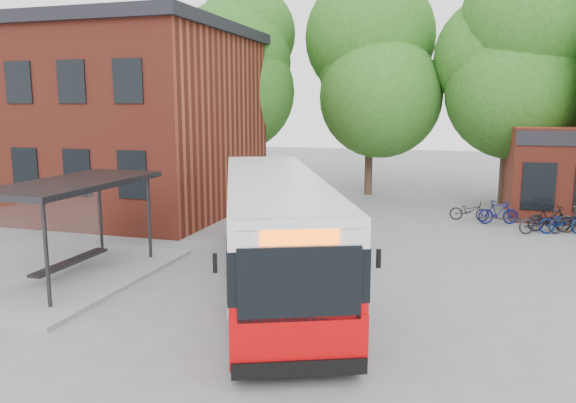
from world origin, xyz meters
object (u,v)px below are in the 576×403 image
(city_bus, at_px, (274,231))
(bicycle_0, at_px, (469,211))
(bicycle_1, at_px, (498,212))
(bicycle_4, at_px, (563,222))
(bus_shelter, at_px, (77,230))
(bicycle_3, at_px, (550,218))
(bicycle_2, at_px, (541,222))

(city_bus, height_order, bicycle_0, city_bus)
(bicycle_1, bearing_deg, bicycle_4, -133.15)
(city_bus, bearing_deg, bus_shelter, 170.19)
(bicycle_1, relative_size, bicycle_3, 0.95)
(bicycle_3, height_order, bicycle_4, bicycle_3)
(bicycle_3, bearing_deg, city_bus, 121.64)
(city_bus, bearing_deg, bicycle_4, 23.37)
(bicycle_0, height_order, bicycle_2, bicycle_2)
(city_bus, bearing_deg, bicycle_0, 40.88)
(bus_shelter, xyz_separation_m, bicycle_2, (13.44, 10.06, -0.98))
(bus_shelter, relative_size, bicycle_0, 4.28)
(bus_shelter, relative_size, bicycle_1, 4.19)
(city_bus, relative_size, bicycle_1, 7.15)
(bus_shelter, height_order, bicycle_2, bus_shelter)
(bicycle_1, distance_m, bicycle_4, 2.60)
(bicycle_0, bearing_deg, bicycle_3, -113.08)
(city_bus, relative_size, bicycle_0, 7.31)
(bicycle_2, relative_size, bicycle_3, 1.02)
(city_bus, xyz_separation_m, bicycle_0, (5.38, 10.75, -1.09))
(bicycle_1, xyz_separation_m, bicycle_2, (1.48, -1.49, -0.03))
(bus_shelter, height_order, bicycle_3, bus_shelter)
(bus_shelter, bearing_deg, city_bus, 12.73)
(bicycle_0, relative_size, bicycle_4, 0.89)
(city_bus, bearing_deg, bicycle_3, 25.72)
(city_bus, bearing_deg, bicycle_2, 25.27)
(bicycle_2, distance_m, bicycle_3, 0.67)
(bus_shelter, height_order, city_bus, city_bus)
(bus_shelter, relative_size, city_bus, 0.59)
(bicycle_0, relative_size, bicycle_1, 0.98)
(bus_shelter, bearing_deg, bicycle_2, 36.81)
(city_bus, xyz_separation_m, bicycle_2, (8.01, 8.83, -1.05))
(bicycle_1, relative_size, bicycle_4, 0.91)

